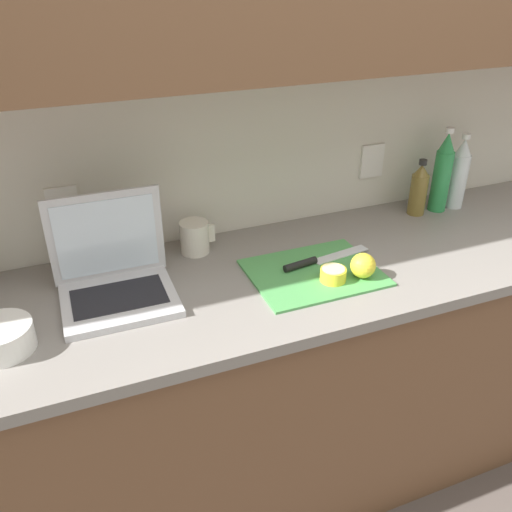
{
  "coord_description": "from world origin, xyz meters",
  "views": [
    {
      "loc": [
        -0.85,
        -1.25,
        1.71
      ],
      "look_at": [
        -0.36,
        -0.01,
        0.96
      ],
      "focal_mm": 38.0,
      "sensor_mm": 36.0,
      "label": 1
    }
  ],
  "objects_px": {
    "bottle_water_clear": "(419,190)",
    "measuring_cup": "(195,237)",
    "knife": "(312,261)",
    "lemon_half_cut": "(333,274)",
    "bottle_green_soda": "(459,174)",
    "cutting_board": "(314,273)",
    "lemon_whole_beside": "(363,266)",
    "laptop": "(114,274)",
    "bottle_oil_tall": "(442,173)",
    "bowl_white": "(1,338)"
  },
  "relations": [
    {
      "from": "bottle_water_clear",
      "to": "measuring_cup",
      "type": "xyz_separation_m",
      "value": [
        -0.82,
        0.02,
        -0.04
      ]
    },
    {
      "from": "bottle_oil_tall",
      "to": "measuring_cup",
      "type": "xyz_separation_m",
      "value": [
        -0.91,
        0.02,
        -0.09
      ]
    },
    {
      "from": "bottle_water_clear",
      "to": "measuring_cup",
      "type": "relative_size",
      "value": 1.83
    },
    {
      "from": "knife",
      "to": "bottle_water_clear",
      "type": "distance_m",
      "value": 0.56
    },
    {
      "from": "knife",
      "to": "lemon_half_cut",
      "type": "relative_size",
      "value": 4.07
    },
    {
      "from": "bottle_water_clear",
      "to": "measuring_cup",
      "type": "distance_m",
      "value": 0.82
    },
    {
      "from": "cutting_board",
      "to": "lemon_whole_beside",
      "type": "distance_m",
      "value": 0.15
    },
    {
      "from": "lemon_whole_beside",
      "to": "bottle_green_soda",
      "type": "xyz_separation_m",
      "value": [
        0.59,
        0.32,
        0.08
      ]
    },
    {
      "from": "measuring_cup",
      "to": "bowl_white",
      "type": "height_order",
      "value": "measuring_cup"
    },
    {
      "from": "bottle_green_soda",
      "to": "cutting_board",
      "type": "bearing_deg",
      "value": -161.1
    },
    {
      "from": "laptop",
      "to": "bottle_water_clear",
      "type": "height_order",
      "value": "laptop"
    },
    {
      "from": "cutting_board",
      "to": "lemon_half_cut",
      "type": "relative_size",
      "value": 5.02
    },
    {
      "from": "laptop",
      "to": "cutting_board",
      "type": "xyz_separation_m",
      "value": [
        0.56,
        -0.11,
        -0.06
      ]
    },
    {
      "from": "bottle_oil_tall",
      "to": "laptop",
      "type": "bearing_deg",
      "value": -173.66
    },
    {
      "from": "lemon_half_cut",
      "to": "cutting_board",
      "type": "bearing_deg",
      "value": 113.58
    },
    {
      "from": "lemon_half_cut",
      "to": "lemon_whole_beside",
      "type": "relative_size",
      "value": 1.02
    },
    {
      "from": "laptop",
      "to": "lemon_whole_beside",
      "type": "bearing_deg",
      "value": -14.84
    },
    {
      "from": "lemon_half_cut",
      "to": "bottle_oil_tall",
      "type": "distance_m",
      "value": 0.68
    },
    {
      "from": "bottle_green_soda",
      "to": "bottle_oil_tall",
      "type": "xyz_separation_m",
      "value": [
        -0.08,
        0.0,
        0.01
      ]
    },
    {
      "from": "laptop",
      "to": "cutting_board",
      "type": "height_order",
      "value": "laptop"
    },
    {
      "from": "lemon_half_cut",
      "to": "measuring_cup",
      "type": "xyz_separation_m",
      "value": [
        -0.31,
        0.32,
        0.02
      ]
    },
    {
      "from": "lemon_half_cut",
      "to": "lemon_whole_beside",
      "type": "height_order",
      "value": "lemon_whole_beside"
    },
    {
      "from": "cutting_board",
      "to": "bottle_water_clear",
      "type": "xyz_separation_m",
      "value": [
        0.54,
        0.24,
        0.09
      ]
    },
    {
      "from": "bottle_oil_tall",
      "to": "measuring_cup",
      "type": "distance_m",
      "value": 0.92
    },
    {
      "from": "bottle_green_soda",
      "to": "measuring_cup",
      "type": "xyz_separation_m",
      "value": [
        -0.99,
        0.02,
        -0.08
      ]
    },
    {
      "from": "laptop",
      "to": "bowl_white",
      "type": "distance_m",
      "value": 0.33
    },
    {
      "from": "laptop",
      "to": "knife",
      "type": "xyz_separation_m",
      "value": [
        0.57,
        -0.07,
        -0.05
      ]
    },
    {
      "from": "cutting_board",
      "to": "measuring_cup",
      "type": "height_order",
      "value": "measuring_cup"
    },
    {
      "from": "laptop",
      "to": "cutting_board",
      "type": "relative_size",
      "value": 0.83
    },
    {
      "from": "lemon_whole_beside",
      "to": "bowl_white",
      "type": "xyz_separation_m",
      "value": [
        -0.96,
        0.04,
        -0.01
      ]
    },
    {
      "from": "lemon_half_cut",
      "to": "lemon_whole_beside",
      "type": "bearing_deg",
      "value": -8.63
    },
    {
      "from": "measuring_cup",
      "to": "bowl_white",
      "type": "xyz_separation_m",
      "value": [
        -0.56,
        -0.3,
        -0.02
      ]
    },
    {
      "from": "knife",
      "to": "bowl_white",
      "type": "height_order",
      "value": "bowl_white"
    },
    {
      "from": "measuring_cup",
      "to": "knife",
      "type": "bearing_deg",
      "value": -36.14
    },
    {
      "from": "bottle_green_soda",
      "to": "bottle_oil_tall",
      "type": "relative_size",
      "value": 0.9
    },
    {
      "from": "bottle_oil_tall",
      "to": "bowl_white",
      "type": "bearing_deg",
      "value": -169.4
    },
    {
      "from": "laptop",
      "to": "bowl_white",
      "type": "xyz_separation_m",
      "value": [
        -0.29,
        -0.14,
        -0.03
      ]
    },
    {
      "from": "lemon_whole_beside",
      "to": "bottle_oil_tall",
      "type": "xyz_separation_m",
      "value": [
        0.51,
        0.32,
        0.1
      ]
    },
    {
      "from": "bottle_green_soda",
      "to": "bottle_water_clear",
      "type": "xyz_separation_m",
      "value": [
        -0.17,
        0.0,
        -0.03
      ]
    },
    {
      "from": "cutting_board",
      "to": "bottle_green_soda",
      "type": "bearing_deg",
      "value": 18.9
    },
    {
      "from": "lemon_whole_beside",
      "to": "bottle_water_clear",
      "type": "height_order",
      "value": "bottle_water_clear"
    },
    {
      "from": "cutting_board",
      "to": "bottle_green_soda",
      "type": "height_order",
      "value": "bottle_green_soda"
    },
    {
      "from": "lemon_whole_beside",
      "to": "bottle_water_clear",
      "type": "distance_m",
      "value": 0.53
    },
    {
      "from": "bottle_water_clear",
      "to": "laptop",
      "type": "bearing_deg",
      "value": -173.13
    },
    {
      "from": "lemon_half_cut",
      "to": "bottle_water_clear",
      "type": "height_order",
      "value": "bottle_water_clear"
    },
    {
      "from": "laptop",
      "to": "measuring_cup",
      "type": "height_order",
      "value": "laptop"
    },
    {
      "from": "lemon_half_cut",
      "to": "bottle_green_soda",
      "type": "height_order",
      "value": "bottle_green_soda"
    },
    {
      "from": "laptop",
      "to": "bottle_green_soda",
      "type": "height_order",
      "value": "bottle_green_soda"
    },
    {
      "from": "bowl_white",
      "to": "knife",
      "type": "bearing_deg",
      "value": 5.06
    },
    {
      "from": "lemon_whole_beside",
      "to": "bottle_green_soda",
      "type": "bearing_deg",
      "value": 28.37
    }
  ]
}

